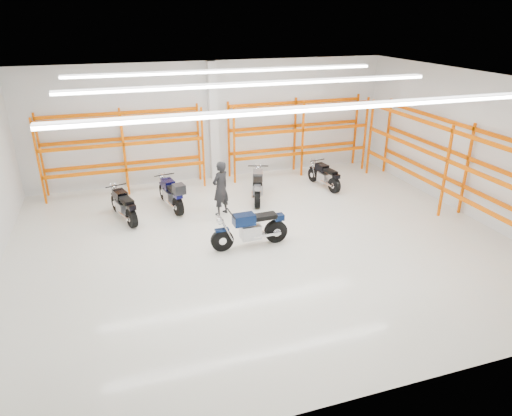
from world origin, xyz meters
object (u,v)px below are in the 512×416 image
object	(u,v)px
motorcycle_main	(253,229)
structural_column	(213,123)
motorcycle_back_b	(172,194)
motorcycle_back_a	(124,206)
standing_man	(221,188)
motorcycle_back_d	(325,177)
motorcycle_back_c	(258,186)

from	to	relation	value
motorcycle_main	structural_column	bearing A→B (deg)	87.01
motorcycle_main	structural_column	world-z (taller)	structural_column
motorcycle_main	structural_column	xyz separation A→B (m)	(0.31, 5.92, 1.73)
motorcycle_main	motorcycle_back_b	xyz separation A→B (m)	(-1.78, 3.32, 0.02)
motorcycle_back_a	standing_man	xyz separation A→B (m)	(3.03, -0.50, 0.43)
motorcycle_back_b	motorcycle_main	bearing A→B (deg)	-61.76
motorcycle_back_a	structural_column	world-z (taller)	structural_column
motorcycle_back_d	motorcycle_back_b	bearing A→B (deg)	-177.13
standing_man	structural_column	size ratio (longest dim) A/B	0.40
structural_column	standing_man	bearing A→B (deg)	-100.26
motorcycle_back_b	motorcycle_back_c	size ratio (longest dim) A/B	1.03
motorcycle_back_c	structural_column	xyz separation A→B (m)	(-0.89, 2.70, 1.74)
motorcycle_back_a	structural_column	size ratio (longest dim) A/B	0.45
motorcycle_back_d	standing_man	bearing A→B (deg)	-164.66
standing_man	structural_column	distance (m)	3.80
motorcycle_back_c	structural_column	world-z (taller)	structural_column
motorcycle_main	motorcycle_back_d	bearing A→B (deg)	42.14
motorcycle_back_b	structural_column	bearing A→B (deg)	51.28
motorcycle_back_a	motorcycle_back_d	world-z (taller)	motorcycle_back_a
motorcycle_main	motorcycle_back_a	distance (m)	4.45
motorcycle_main	motorcycle_back_a	world-z (taller)	motorcycle_main
motorcycle_back_c	structural_column	distance (m)	3.33
motorcycle_back_b	motorcycle_back_d	size ratio (longest dim) A/B	1.13
motorcycle_back_c	motorcycle_back_d	distance (m)	2.81
motorcycle_main	structural_column	size ratio (longest dim) A/B	0.50
motorcycle_back_a	motorcycle_back_d	bearing A→B (deg)	5.32
motorcycle_back_c	standing_man	bearing A→B (deg)	-152.23
motorcycle_back_d	structural_column	bearing A→B (deg)	147.76
motorcycle_back_d	motorcycle_back_a	bearing A→B (deg)	-174.68
motorcycle_back_a	structural_column	bearing A→B (deg)	39.30
motorcycle_main	motorcycle_back_c	bearing A→B (deg)	69.61
motorcycle_back_d	structural_column	size ratio (longest dim) A/B	0.43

